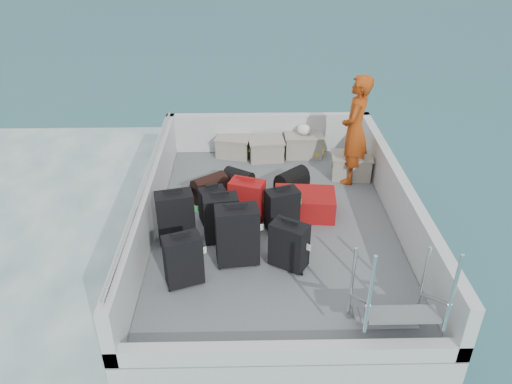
# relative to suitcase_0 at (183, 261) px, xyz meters

# --- Properties ---
(ground) EXTENTS (160.00, 160.00, 0.00)m
(ground) POSITION_rel_suitcase_0_xyz_m (1.14, 1.25, -0.95)
(ground) COLOR #174051
(ground) RESTS_ON ground
(ferry_hull) EXTENTS (3.60, 5.00, 0.60)m
(ferry_hull) POSITION_rel_suitcase_0_xyz_m (1.14, 1.25, -0.65)
(ferry_hull) COLOR silver
(ferry_hull) RESTS_ON ground
(deck) EXTENTS (3.30, 4.70, 0.02)m
(deck) POSITION_rel_suitcase_0_xyz_m (1.14, 1.25, -0.34)
(deck) COLOR slate
(deck) RESTS_ON ferry_hull
(deck_fittings) EXTENTS (3.60, 5.00, 0.90)m
(deck_fittings) POSITION_rel_suitcase_0_xyz_m (1.48, 0.93, 0.04)
(deck_fittings) COLOR silver
(deck_fittings) RESTS_ON deck
(suitcase_0) EXTENTS (0.49, 0.38, 0.67)m
(suitcase_0) POSITION_rel_suitcase_0_xyz_m (0.00, 0.00, 0.00)
(suitcase_0) COLOR black
(suitcase_0) RESTS_ON deck
(suitcase_1) EXTENTS (0.53, 0.38, 0.72)m
(suitcase_1) POSITION_rel_suitcase_0_xyz_m (-0.19, 0.89, 0.03)
(suitcase_1) COLOR black
(suitcase_1) RESTS_ON deck
(suitcase_2) EXTENTS (0.41, 0.32, 0.53)m
(suitcase_2) POSITION_rel_suitcase_0_xyz_m (0.27, 1.34, -0.07)
(suitcase_2) COLOR black
(suitcase_2) RESTS_ON deck
(suitcase_3) EXTENTS (0.56, 0.37, 0.79)m
(suitcase_3) POSITION_rel_suitcase_0_xyz_m (0.62, 0.40, 0.06)
(suitcase_3) COLOR black
(suitcase_3) RESTS_ON deck
(suitcase_4) EXTENTS (0.49, 0.33, 0.67)m
(suitcase_4) POSITION_rel_suitcase_0_xyz_m (0.40, 0.89, 0.00)
(suitcase_4) COLOR black
(suitcase_4) RESTS_ON deck
(suitcase_5) EXTENTS (0.53, 0.42, 0.64)m
(suitcase_5) POSITION_rel_suitcase_0_xyz_m (0.75, 1.33, -0.01)
(suitcase_5) COLOR maroon
(suitcase_5) RESTS_ON deck
(suitcase_6) EXTENTS (0.52, 0.46, 0.62)m
(suitcase_6) POSITION_rel_suitcase_0_xyz_m (1.26, 0.30, -0.02)
(suitcase_6) COLOR black
(suitcase_6) RESTS_ON deck
(suitcase_7) EXTENTS (0.50, 0.38, 0.61)m
(suitcase_7) POSITION_rel_suitcase_0_xyz_m (1.22, 1.12, -0.03)
(suitcase_7) COLOR black
(suitcase_7) RESTS_ON deck
(suitcase_8) EXTENTS (0.92, 0.65, 0.34)m
(suitcase_8) POSITION_rel_suitcase_0_xyz_m (1.58, 1.50, -0.16)
(suitcase_8) COLOR maroon
(suitcase_8) RESTS_ON deck
(duffel_0) EXTENTS (0.60, 0.55, 0.32)m
(duffel_0) POSITION_rel_suitcase_0_xyz_m (0.19, 1.92, -0.17)
(duffel_0) COLOR black
(duffel_0) RESTS_ON deck
(duffel_1) EXTENTS (0.53, 0.49, 0.32)m
(duffel_1) POSITION_rel_suitcase_0_xyz_m (0.62, 2.10, -0.17)
(duffel_1) COLOR black
(duffel_1) RESTS_ON deck
(duffel_2) EXTENTS (0.58, 0.57, 0.32)m
(duffel_2) POSITION_rel_suitcase_0_xyz_m (1.44, 2.07, -0.17)
(duffel_2) COLOR black
(duffel_2) RESTS_ON deck
(crate_0) EXTENTS (0.63, 0.50, 0.34)m
(crate_0) POSITION_rel_suitcase_0_xyz_m (0.52, 3.45, -0.16)
(crate_0) COLOR #A19D8C
(crate_0) RESTS_ON deck
(crate_1) EXTENTS (0.60, 0.44, 0.35)m
(crate_1) POSITION_rel_suitcase_0_xyz_m (1.10, 3.30, -0.16)
(crate_1) COLOR #A19D8C
(crate_1) RESTS_ON deck
(crate_2) EXTENTS (0.64, 0.44, 0.38)m
(crate_2) POSITION_rel_suitcase_0_xyz_m (1.76, 3.45, -0.14)
(crate_2) COLOR #A19D8C
(crate_2) RESTS_ON deck
(crate_3) EXTENTS (0.65, 0.48, 0.37)m
(crate_3) POSITION_rel_suitcase_0_xyz_m (2.46, 2.62, -0.15)
(crate_3) COLOR #A19D8C
(crate_3) RESTS_ON deck
(yellow_bag) EXTENTS (0.28, 0.26, 0.22)m
(yellow_bag) POSITION_rel_suitcase_0_xyz_m (1.99, 3.35, -0.22)
(yellow_bag) COLOR yellow
(yellow_bag) RESTS_ON deck
(white_bag) EXTENTS (0.24, 0.24, 0.18)m
(white_bag) POSITION_rel_suitcase_0_xyz_m (1.76, 3.45, 0.14)
(white_bag) COLOR white
(white_bag) RESTS_ON crate_2
(passenger) EXTENTS (0.64, 0.76, 1.76)m
(passenger) POSITION_rel_suitcase_0_xyz_m (2.44, 2.52, 0.54)
(passenger) COLOR #EB5916
(passenger) RESTS_ON deck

